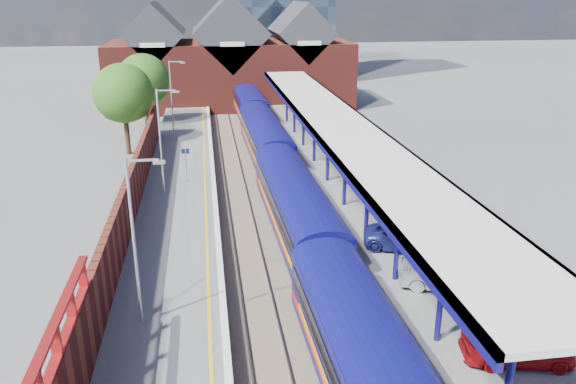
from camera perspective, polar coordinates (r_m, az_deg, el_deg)
name	(u,v)px	position (r m, az deg, el deg)	size (l,w,h in m)	color
ground	(250,168)	(46.84, -3.85, 2.44)	(240.00, 240.00, 0.00)	#5B5B5E
ballast_bed	(263,211)	(37.42, -2.55, -1.98)	(6.00, 76.00, 0.06)	#473D33
rails	(263,210)	(37.39, -2.55, -1.85)	(4.51, 76.00, 0.14)	slate
left_platform	(179,209)	(37.14, -11.03, -1.74)	(5.00, 76.00, 1.00)	#565659
right_platform	(351,200)	(38.28, 6.41, -0.83)	(6.00, 76.00, 1.00)	#565659
coping_left	(215,200)	(36.90, -7.44, -0.80)	(0.30, 76.00, 0.05)	silver
coping_right	(310,195)	(37.50, 2.22, -0.31)	(0.30, 76.00, 0.05)	silver
yellow_line	(206,201)	(36.91, -8.37, -0.87)	(0.14, 76.00, 0.01)	yellow
train	(277,163)	(40.76, -1.12, 2.97)	(3.12, 65.95, 3.45)	#0C0D5A
canopy	(339,125)	(38.62, 5.20, 6.76)	(4.50, 52.00, 4.48)	#120F59
lamp_post_b	(137,233)	(22.60, -15.11, -4.01)	(1.48, 0.18, 7.00)	#A5A8AA
lamp_post_c	(162,135)	(37.77, -12.68, 5.66)	(1.48, 0.18, 7.00)	#A5A8AA
lamp_post_d	(173,94)	(53.43, -11.64, 9.73)	(1.48, 0.18, 7.00)	#A5A8AA
platform_sign	(186,160)	(40.21, -10.33, 3.26)	(0.55, 0.08, 2.50)	#A5A8AA
brick_wall	(122,222)	(30.70, -16.51, -2.91)	(0.35, 50.00, 3.86)	#5A1E17
station_building	(230,62)	(73.18, -5.87, 12.96)	(30.00, 12.12, 13.78)	#5A1E17
tree_near	(125,95)	(51.68, -16.24, 9.44)	(5.20, 5.20, 8.10)	#382314
tree_far	(145,81)	(59.42, -14.34, 10.85)	(5.20, 5.20, 8.10)	#382314
parked_car_red	(517,346)	(22.72, 22.26, -14.25)	(1.60, 3.97, 1.35)	#9A0C10
parked_car_silver	(448,275)	(26.68, 15.93, -8.12)	(1.50, 4.31, 1.42)	#98979C
parked_car_dark	(425,229)	(31.37, 13.75, -3.70)	(1.89, 4.66, 1.35)	black
parked_car_blue	(407,238)	(30.25, 12.00, -4.56)	(2.07, 4.49, 1.25)	navy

